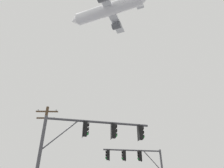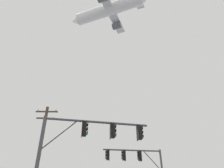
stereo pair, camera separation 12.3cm
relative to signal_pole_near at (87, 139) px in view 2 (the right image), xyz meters
The scene contains 4 objects.
signal_pole_near is the anchor object (origin of this frame).
signal_pole_far 9.35m from the signal_pole_near, 62.14° to the left, with size 5.90×0.88×5.99m.
utility_pole 8.13m from the signal_pole_near, 126.49° to the left, with size 2.20×0.28×9.71m.
airplane 57.23m from the signal_pole_near, 87.49° to the left, with size 25.38×19.60×7.19m.
Camera 2 is at (-0.68, -4.13, 1.29)m, focal length 32.55 mm.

